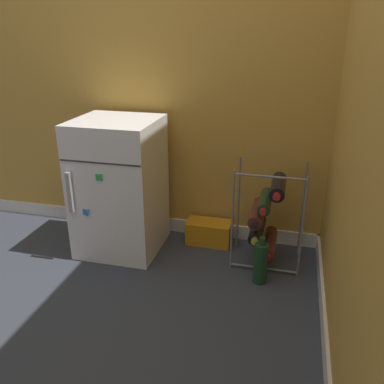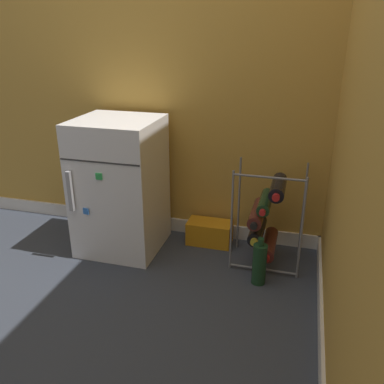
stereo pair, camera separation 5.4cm
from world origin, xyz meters
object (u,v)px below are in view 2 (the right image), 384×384
wine_rack (265,217)px  soda_box (210,233)px  mini_fridge (120,186)px  loose_bottle_floor (259,264)px

wine_rack → soda_box: bearing=159.2°
mini_fridge → soda_box: bearing=18.4°
wine_rack → loose_bottle_floor: (0.00, -0.22, -0.17)m
mini_fridge → soda_box: mini_fridge is taller
wine_rack → mini_fridge: bearing=-177.5°
mini_fridge → loose_bottle_floor: mini_fridge is taller
mini_fridge → loose_bottle_floor: size_ratio=2.98×
mini_fridge → soda_box: size_ratio=2.90×
mini_fridge → soda_box: 0.63m
mini_fridge → wine_rack: size_ratio=1.37×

